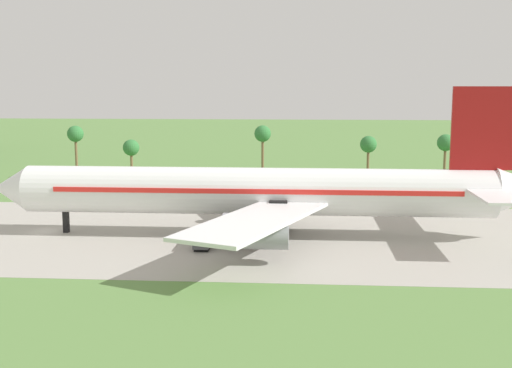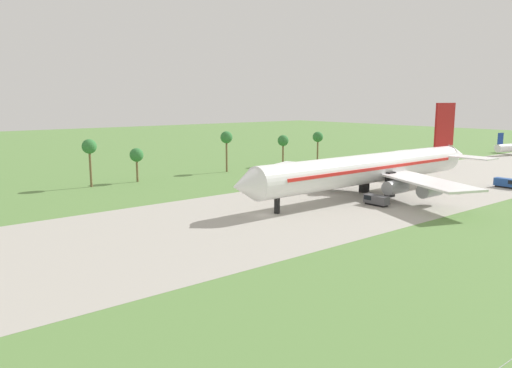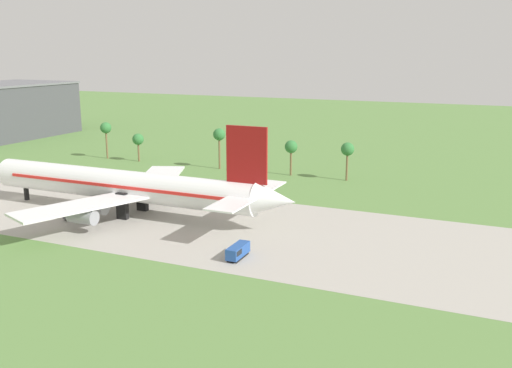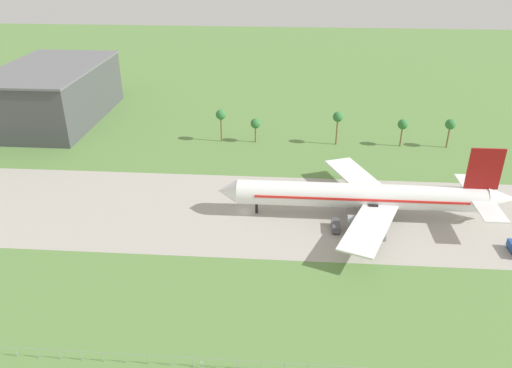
{
  "view_description": "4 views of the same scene",
  "coord_description": "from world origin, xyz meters",
  "px_view_note": "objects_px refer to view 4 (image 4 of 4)",
  "views": [
    {
      "loc": [
        36.57,
        -87.46,
        20.87
      ],
      "look_at": [
        30.3,
        -0.36,
        7.29
      ],
      "focal_mm": 45.0,
      "sensor_mm": 36.0,
      "label": 1
    },
    {
      "loc": [
        -58.45,
        -70.05,
        21.63
      ],
      "look_at": [
        -2.0,
        -0.36,
        6.29
      ],
      "focal_mm": 35.0,
      "sensor_mm": 36.0,
      "label": 2
    },
    {
      "loc": [
        105.73,
        -97.79,
        34.6
      ],
      "look_at": [
        62.59,
        -0.36,
        9.55
      ],
      "focal_mm": 40.0,
      "sensor_mm": 36.0,
      "label": 3
    },
    {
      "loc": [
        11.74,
        -117.65,
        68.06
      ],
      "look_at": [
        2.61,
        5.0,
        6.0
      ],
      "focal_mm": 35.0,
      "sensor_mm": 36.0,
      "label": 4
    }
  ],
  "objects_px": {
    "fuel_truck": "(336,225)",
    "terminal_building": "(53,93)",
    "jet_airliner": "(366,196)",
    "no_stopping_sign": "(202,364)"
  },
  "relations": [
    {
      "from": "terminal_building",
      "to": "jet_airliner",
      "type": "bearing_deg",
      "value": -31.15
    },
    {
      "from": "no_stopping_sign",
      "to": "terminal_building",
      "type": "bearing_deg",
      "value": 123.05
    },
    {
      "from": "jet_airliner",
      "to": "terminal_building",
      "type": "distance_m",
      "value": 135.21
    },
    {
      "from": "jet_airliner",
      "to": "terminal_building",
      "type": "bearing_deg",
      "value": 148.85
    },
    {
      "from": "no_stopping_sign",
      "to": "jet_airliner",
      "type": "bearing_deg",
      "value": 57.95
    },
    {
      "from": "no_stopping_sign",
      "to": "fuel_truck",
      "type": "bearing_deg",
      "value": 61.2
    },
    {
      "from": "fuel_truck",
      "to": "terminal_building",
      "type": "height_order",
      "value": "terminal_building"
    },
    {
      "from": "jet_airliner",
      "to": "fuel_truck",
      "type": "relative_size",
      "value": 14.69
    },
    {
      "from": "fuel_truck",
      "to": "no_stopping_sign",
      "type": "distance_m",
      "value": 54.69
    },
    {
      "from": "fuel_truck",
      "to": "terminal_building",
      "type": "distance_m",
      "value": 132.61
    }
  ]
}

